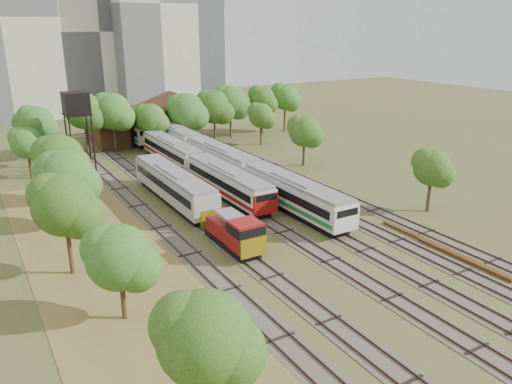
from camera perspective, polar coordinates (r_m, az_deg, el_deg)
ground at (r=43.18m, az=13.29°, el=-8.65°), size 240.00×240.00×0.00m
dry_grass_patch at (r=41.18m, az=-13.92°, el=-10.07°), size 14.00×60.00×0.04m
tracks at (r=61.70m, az=-3.27°, el=0.25°), size 24.60×80.00×0.19m
railcar_red_set at (r=65.83m, az=-6.76°, el=3.01°), size 2.90×34.58×3.58m
railcar_green_set at (r=68.19m, az=-3.98°, el=3.72°), size 3.04×52.07×3.76m
railcar_rear at (r=90.77m, az=-13.89°, el=7.00°), size 3.17×16.07×3.92m
shunter_locomotive at (r=44.91m, az=-2.29°, el=-4.79°), size 2.56×8.10×3.36m
old_grey_coach at (r=57.45m, az=-9.38°, el=0.74°), size 3.04×18.00×3.76m
water_tower at (r=69.70m, az=-19.86°, el=9.26°), size 3.24×3.24×11.20m
rail_pile_near at (r=47.23m, az=22.56°, el=-6.98°), size 0.64×9.54×0.32m
rail_pile_far at (r=50.41m, az=17.86°, el=-4.84°), size 0.52×8.33×0.27m
maintenance_shed at (r=90.62m, az=-13.27°, el=7.57°), size 16.45×11.55×7.58m
tree_band_left at (r=51.74m, az=-20.85°, el=1.32°), size 8.16×65.59×8.46m
tree_band_far at (r=85.06m, az=-8.90°, el=9.40°), size 48.87×9.17×9.77m
tree_band_right at (r=70.71m, az=6.81°, el=6.69°), size 5.80×40.61×7.33m
tower_centre at (r=130.49m, az=-18.44°, el=17.02°), size 20.00×18.00×36.00m
tower_right at (r=126.21m, az=-12.22°, el=20.23°), size 18.00×16.00×48.00m
tower_far_right at (r=150.36m, az=-6.79°, el=16.35°), size 12.00×12.00×28.00m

